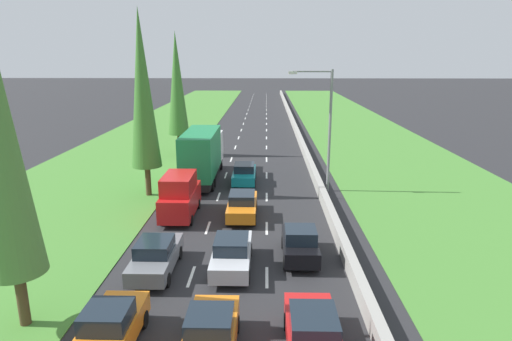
% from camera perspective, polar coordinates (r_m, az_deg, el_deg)
% --- Properties ---
extents(ground_plane, '(300.00, 300.00, 0.00)m').
position_cam_1_polar(ground_plane, '(64.20, -0.21, 5.66)').
color(ground_plane, '#28282B').
rests_on(ground_plane, ground).
extents(grass_verge_left, '(14.00, 140.00, 0.04)m').
position_cam_1_polar(grass_verge_left, '(65.75, -11.35, 5.61)').
color(grass_verge_left, '#478433').
rests_on(grass_verge_left, ground).
extents(grass_verge_right, '(14.00, 140.00, 0.04)m').
position_cam_1_polar(grass_verge_right, '(65.41, 12.52, 5.50)').
color(grass_verge_right, '#478433').
rests_on(grass_verge_right, ground).
extents(median_barrier, '(0.44, 120.00, 0.85)m').
position_cam_1_polar(median_barrier, '(64.24, 4.91, 6.00)').
color(median_barrier, '#9E9B93').
rests_on(median_barrier, ground).
extents(lane_markings, '(3.64, 116.00, 0.01)m').
position_cam_1_polar(lane_markings, '(64.20, -0.21, 5.67)').
color(lane_markings, white).
rests_on(lane_markings, ground).
extents(orange_hatchback_left_lane, '(1.74, 3.90, 1.72)m').
position_cam_1_polar(orange_hatchback_left_lane, '(16.84, -18.27, -18.68)').
color(orange_hatchback_left_lane, orange).
rests_on(orange_hatchback_left_lane, ground).
extents(red_sedan_right_lane, '(1.82, 4.50, 1.64)m').
position_cam_1_polar(red_sedan_right_lane, '(15.92, 7.38, -20.22)').
color(red_sedan_right_lane, red).
rests_on(red_sedan_right_lane, ground).
extents(orange_hatchback_centre_lane, '(1.74, 3.90, 1.72)m').
position_cam_1_polar(orange_hatchback_centre_lane, '(15.89, -5.84, -20.15)').
color(orange_hatchback_centre_lane, orange).
rests_on(orange_hatchback_centre_lane, ground).
extents(silver_sedan_centre_lane, '(1.82, 4.50, 1.64)m').
position_cam_1_polar(silver_sedan_centre_lane, '(21.31, -3.14, -10.62)').
color(silver_sedan_centre_lane, silver).
rests_on(silver_sedan_centre_lane, ground).
extents(black_hatchback_right_lane, '(1.74, 3.90, 1.72)m').
position_cam_1_polar(black_hatchback_right_lane, '(22.35, 5.70, -9.36)').
color(black_hatchback_right_lane, black).
rests_on(black_hatchback_right_lane, ground).
extents(grey_sedan_left_lane, '(1.82, 4.50, 1.64)m').
position_cam_1_polar(grey_sedan_left_lane, '(21.52, -12.83, -10.72)').
color(grey_sedan_left_lane, slate).
rests_on(grey_sedan_left_lane, ground).
extents(orange_sedan_centre_lane, '(1.82, 4.50, 1.64)m').
position_cam_1_polar(orange_sedan_centre_lane, '(27.83, -1.79, -4.46)').
color(orange_sedan_centre_lane, orange).
rests_on(orange_sedan_centre_lane, ground).
extents(red_van_left_lane, '(1.96, 4.90, 2.82)m').
position_cam_1_polar(red_van_left_lane, '(28.08, -9.81, -3.24)').
color(red_van_left_lane, red).
rests_on(red_van_left_lane, ground).
extents(teal_sedan_centre_lane, '(1.82, 4.50, 1.64)m').
position_cam_1_polar(teal_sedan_centre_lane, '(35.18, -1.52, -0.40)').
color(teal_sedan_centre_lane, teal).
rests_on(teal_sedan_centre_lane, ground).
extents(green_box_truck_left_lane, '(2.46, 9.40, 4.18)m').
position_cam_1_polar(green_box_truck_left_lane, '(36.04, -6.92, 2.10)').
color(green_box_truck_left_lane, black).
rests_on(green_box_truck_left_lane, ground).
extents(poplar_tree_second, '(2.13, 2.13, 13.16)m').
position_cam_1_polar(poplar_tree_second, '(31.89, -14.47, 10.05)').
color(poplar_tree_second, '#4C3823').
rests_on(poplar_tree_second, ground).
extents(poplar_tree_third, '(2.11, 2.11, 12.32)m').
position_cam_1_polar(poplar_tree_third, '(45.22, -10.19, 10.92)').
color(poplar_tree_third, '#4C3823').
rests_on(poplar_tree_third, ground).
extents(street_light_mast, '(3.20, 0.28, 9.00)m').
position_cam_1_polar(street_light_mast, '(32.68, 8.96, 6.20)').
color(street_light_mast, gray).
rests_on(street_light_mast, ground).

